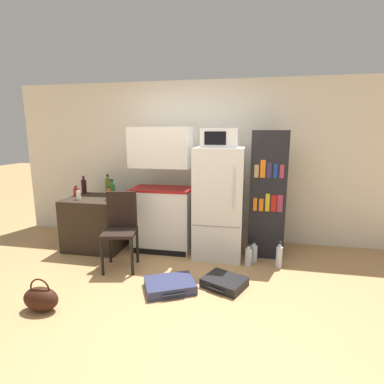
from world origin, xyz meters
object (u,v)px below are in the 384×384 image
side_table (97,222)px  bottle_amber_beer (109,194)px  microwave (220,138)px  water_bottle_middle (279,256)px  suitcase_large_flat (170,285)px  water_bottle_back (254,253)px  water_bottle_front (249,256)px  kitchen_hutch (162,195)px  refrigerator (219,203)px  bottle_olive_oil (108,186)px  bowl (114,194)px  bookshelf (267,195)px  bottle_milk_white (78,195)px  chair (121,223)px  bottle_ketchup_red (76,192)px  bottle_wine_dark (84,186)px  suitcase_small_flat (224,282)px  bottle_green_tall (112,191)px  handbag (41,298)px

side_table → bottle_amber_beer: 0.54m
microwave → water_bottle_middle: (0.82, -0.25, -1.50)m
suitcase_large_flat → water_bottle_back: (0.92, 0.92, 0.07)m
water_bottle_front → water_bottle_middle: size_ratio=0.86×
kitchen_hutch → bottle_amber_beer: 0.76m
refrigerator → bottle_olive_oil: (-1.78, 0.25, 0.13)m
bowl → kitchen_hutch: bearing=-5.9°
kitchen_hutch → refrigerator: 0.84m
kitchen_hutch → bottle_olive_oil: bearing=168.2°
bottle_olive_oil → water_bottle_middle: bearing=-11.0°
bookshelf → water_bottle_middle: size_ratio=5.04×
bottle_milk_white → water_bottle_middle: bottle_milk_white is taller
side_table → bookshelf: bookshelf is taller
refrigerator → microwave: (-0.00, -0.00, 0.88)m
refrigerator → chair: size_ratio=1.56×
kitchen_hutch → water_bottle_front: size_ratio=6.04×
bottle_amber_beer → water_bottle_back: (2.06, -0.00, -0.73)m
chair → water_bottle_front: 1.71m
bottle_olive_oil → water_bottle_front: bottle_olive_oil is taller
bottle_olive_oil → bottle_ketchup_red: size_ratio=1.98×
chair → suitcase_large_flat: 1.05m
kitchen_hutch → bottle_wine_dark: size_ratio=6.51×
bottle_olive_oil → suitcase_small_flat: 2.41m
bottle_olive_oil → bottle_green_tall: bottle_olive_oil is taller
kitchen_hutch → bottle_amber_beer: size_ratio=9.04×
kitchen_hutch → bowl: 0.79m
bottle_ketchup_red → bottle_olive_oil: bearing=31.2°
refrigerator → bottle_olive_oil: 1.80m
bottle_ketchup_red → suitcase_small_flat: bearing=-20.9°
refrigerator → bottle_milk_white: refrigerator is taller
bottle_wine_dark → refrigerator: bearing=-5.6°
microwave → bottle_wine_dark: bearing=174.4°
bottle_milk_white → suitcase_small_flat: (2.17, -0.67, -0.78)m
bottle_milk_white → bottle_amber_beer: size_ratio=0.82×
bottle_green_tall → bottle_milk_white: 0.48m
bottle_amber_beer → water_bottle_middle: bottle_amber_beer is taller
bottle_wine_dark → water_bottle_middle: 3.11m
kitchen_hutch → bottle_olive_oil: 0.96m
bottle_amber_beer → bottle_olive_oil: bearing=117.5°
bottle_olive_oil → bottle_green_tall: (0.23, -0.32, -0.01)m
bottle_milk_white → bookshelf: bearing=7.8°
handbag → water_bottle_back: handbag is taller
microwave → bottle_olive_oil: microwave is taller
microwave → suitcase_small_flat: size_ratio=0.86×
bottle_olive_oil → bottle_milk_white: bottle_olive_oil is taller
bookshelf → suitcase_large_flat: 1.82m
bowl → suitcase_large_flat: (1.21, -1.22, -0.74)m
water_bottle_front → chair: bearing=-168.9°
refrigerator → kitchen_hutch: bearing=176.0°
water_bottle_middle → water_bottle_back: (-0.32, 0.10, -0.02)m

